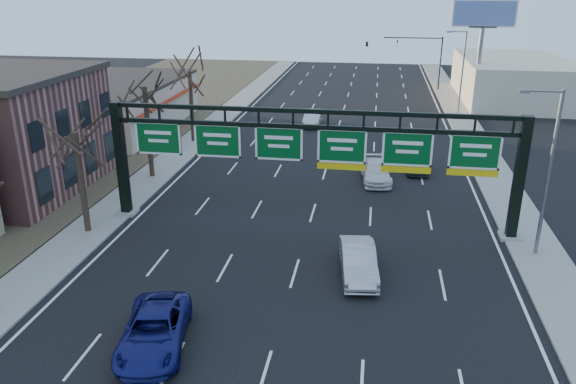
% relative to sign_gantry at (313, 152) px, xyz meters
% --- Properties ---
extents(ground, '(160.00, 160.00, 0.00)m').
position_rel_sign_gantry_xyz_m(ground, '(-0.16, -8.00, -4.63)').
color(ground, black).
rests_on(ground, ground).
extents(sidewalk_left, '(3.00, 120.00, 0.12)m').
position_rel_sign_gantry_xyz_m(sidewalk_left, '(-12.96, 12.00, -4.57)').
color(sidewalk_left, gray).
rests_on(sidewalk_left, ground).
extents(sidewalk_right, '(3.00, 120.00, 0.12)m').
position_rel_sign_gantry_xyz_m(sidewalk_right, '(12.64, 12.00, -4.57)').
color(sidewalk_right, gray).
rests_on(sidewalk_right, ground).
extents(dirt_strip_left, '(21.00, 120.00, 0.06)m').
position_rel_sign_gantry_xyz_m(dirt_strip_left, '(-25.16, 12.00, -4.60)').
color(dirt_strip_left, '#473D2B').
rests_on(dirt_strip_left, ground).
extents(lane_markings, '(21.60, 120.00, 0.01)m').
position_rel_sign_gantry_xyz_m(lane_markings, '(-0.16, 12.00, -4.62)').
color(lane_markings, white).
rests_on(lane_markings, ground).
extents(sign_gantry, '(24.60, 1.20, 7.20)m').
position_rel_sign_gantry_xyz_m(sign_gantry, '(0.00, 0.00, 0.00)').
color(sign_gantry, black).
rests_on(sign_gantry, ground).
extents(brick_block, '(10.40, 12.40, 8.30)m').
position_rel_sign_gantry_xyz_m(brick_block, '(-21.66, 3.00, -0.47)').
color(brick_block, brown).
rests_on(brick_block, ground).
extents(cream_strip, '(10.90, 18.40, 4.70)m').
position_rel_sign_gantry_xyz_m(cream_strip, '(-21.64, 21.00, -2.27)').
color(cream_strip, beige).
rests_on(cream_strip, ground).
extents(building_right_distant, '(12.00, 20.00, 5.00)m').
position_rel_sign_gantry_xyz_m(building_right_distant, '(19.84, 42.00, -2.13)').
color(building_right_distant, beige).
rests_on(building_right_distant, ground).
extents(tree_gantry, '(3.60, 3.60, 8.48)m').
position_rel_sign_gantry_xyz_m(tree_gantry, '(-12.96, -3.00, 2.48)').
color(tree_gantry, black).
rests_on(tree_gantry, sidewalk_left).
extents(tree_mid, '(3.60, 3.60, 9.24)m').
position_rel_sign_gantry_xyz_m(tree_mid, '(-12.96, 7.00, 3.23)').
color(tree_mid, black).
rests_on(tree_mid, sidewalk_left).
extents(tree_far, '(3.60, 3.60, 8.86)m').
position_rel_sign_gantry_xyz_m(tree_far, '(-12.96, 17.00, 2.86)').
color(tree_far, black).
rests_on(tree_far, sidewalk_left).
extents(streetlight_near, '(2.15, 0.22, 9.00)m').
position_rel_sign_gantry_xyz_m(streetlight_near, '(12.31, -2.00, 0.45)').
color(streetlight_near, slate).
rests_on(streetlight_near, sidewalk_right).
extents(streetlight_far, '(2.15, 0.22, 9.00)m').
position_rel_sign_gantry_xyz_m(streetlight_far, '(12.31, 32.00, 0.45)').
color(streetlight_far, slate).
rests_on(streetlight_far, sidewalk_right).
extents(billboard_right, '(7.00, 0.50, 12.00)m').
position_rel_sign_gantry_xyz_m(billboard_right, '(14.84, 36.98, 4.43)').
color(billboard_right, slate).
rests_on(billboard_right, ground).
extents(traffic_signal_mast, '(10.16, 0.54, 7.00)m').
position_rel_sign_gantry_xyz_m(traffic_signal_mast, '(5.53, 47.00, 0.87)').
color(traffic_signal_mast, black).
rests_on(traffic_signal_mast, ground).
extents(car_blue_suv, '(3.43, 5.72, 1.49)m').
position_rel_sign_gantry_xyz_m(car_blue_suv, '(-4.89, -12.93, -3.89)').
color(car_blue_suv, navy).
rests_on(car_blue_suv, ground).
extents(car_silver_sedan, '(2.27, 4.96, 1.58)m').
position_rel_sign_gantry_xyz_m(car_silver_sedan, '(3.02, -5.73, -3.84)').
color(car_silver_sedan, '#A9A9AD').
rests_on(car_silver_sedan, ground).
extents(car_white_wagon, '(2.54, 5.13, 1.43)m').
position_rel_sign_gantry_xyz_m(car_white_wagon, '(3.73, 8.81, -3.91)').
color(car_white_wagon, white).
rests_on(car_white_wagon, ground).
extents(car_grey_far, '(2.22, 4.46, 1.46)m').
position_rel_sign_gantry_xyz_m(car_grey_far, '(6.71, 11.65, -3.90)').
color(car_grey_far, '#414346').
rests_on(car_grey_far, ground).
extents(car_silver_distant, '(1.71, 4.71, 1.54)m').
position_rel_sign_gantry_xyz_m(car_silver_distant, '(-2.86, 25.06, -3.86)').
color(car_silver_distant, silver).
rests_on(car_silver_distant, ground).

